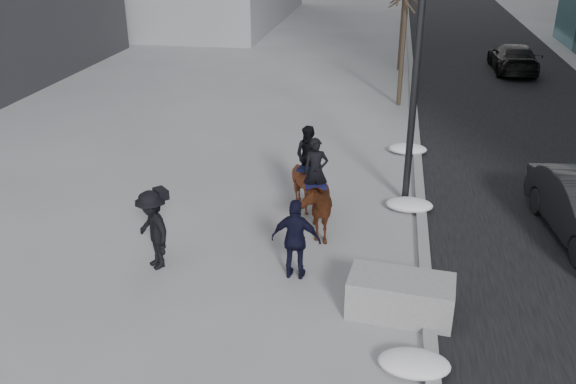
# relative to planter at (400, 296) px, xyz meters

# --- Properties ---
(ground) EXTENTS (120.00, 120.00, 0.00)m
(ground) POSITION_rel_planter_xyz_m (-2.46, 0.70, -0.39)
(ground) COLOR gray
(ground) RESTS_ON ground
(road) EXTENTS (8.00, 90.00, 0.01)m
(road) POSITION_rel_planter_xyz_m (4.54, 10.70, -0.38)
(road) COLOR black
(road) RESTS_ON ground
(curb) EXTENTS (0.25, 90.00, 0.12)m
(curb) POSITION_rel_planter_xyz_m (0.54, 10.70, -0.33)
(curb) COLOR gray
(curb) RESTS_ON ground
(planter) EXTENTS (2.03, 1.17, 0.78)m
(planter) POSITION_rel_planter_xyz_m (0.00, 0.00, 0.00)
(planter) COLOR #949497
(planter) RESTS_ON ground
(car_far) EXTENTS (1.94, 4.67, 1.35)m
(car_far) POSITION_rel_planter_xyz_m (5.36, 21.10, 0.29)
(car_far) COLOR black
(car_far) RESTS_ON ground
(tree_near) EXTENTS (1.20, 1.20, 5.08)m
(tree_near) POSITION_rel_planter_xyz_m (-0.06, 14.35, 2.15)
(tree_near) COLOR #3A2E22
(tree_near) RESTS_ON ground
(tree_far) EXTENTS (1.20, 1.20, 4.35)m
(tree_far) POSITION_rel_planter_xyz_m (-0.06, 20.64, 1.79)
(tree_far) COLOR #362820
(tree_far) RESTS_ON ground
(mounted_left) EXTENTS (1.18, 1.92, 2.31)m
(mounted_left) POSITION_rel_planter_xyz_m (-2.01, 2.99, 0.47)
(mounted_left) COLOR #45180D
(mounted_left) RESTS_ON ground
(mounted_right) EXTENTS (1.43, 1.54, 2.24)m
(mounted_right) POSITION_rel_planter_xyz_m (-2.31, 4.08, 0.51)
(mounted_right) COLOR #4A230E
(mounted_right) RESTS_ON ground
(feeder) EXTENTS (1.05, 0.88, 1.75)m
(feeder) POSITION_rel_planter_xyz_m (-2.13, 0.97, 0.49)
(feeder) COLOR black
(feeder) RESTS_ON ground
(camera_crew) EXTENTS (1.26, 1.26, 1.75)m
(camera_crew) POSITION_rel_planter_xyz_m (-5.16, 0.88, 0.50)
(camera_crew) COLOR black
(camera_crew) RESTS_ON ground
(lamppost) EXTENTS (0.25, 1.28, 9.09)m
(lamppost) POSITION_rel_planter_xyz_m (0.14, 5.24, 4.61)
(lamppost) COLOR black
(lamppost) RESTS_ON ground
(snow_piles) EXTENTS (1.21, 11.12, 0.31)m
(snow_piles) POSITION_rel_planter_xyz_m (0.24, 3.97, -0.24)
(snow_piles) COLOR silver
(snow_piles) RESTS_ON ground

